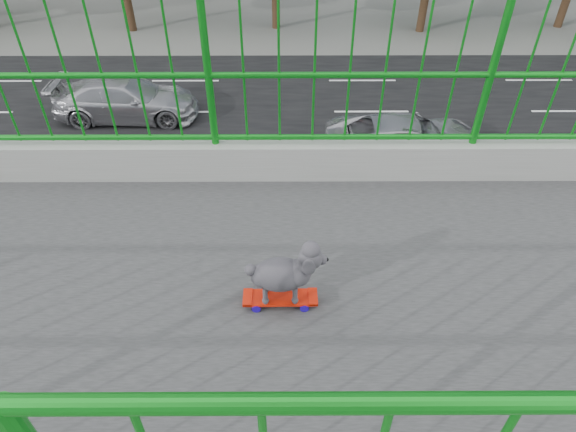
{
  "coord_description": "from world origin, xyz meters",
  "views": [
    {
      "loc": [
        1.89,
        4.55,
        9.26
      ],
      "look_at": [
        -1.01,
        4.56,
        6.88
      ],
      "focal_mm": 30.41,
      "sensor_mm": 36.0,
      "label": 1
    }
  ],
  "objects_px": {
    "car_5": "(457,284)",
    "car_1": "(503,198)",
    "poodle": "(284,272)",
    "car_3": "(126,99)",
    "car_2": "(408,141)",
    "skateboard": "(280,298)"
  },
  "relations": [
    {
      "from": "poodle",
      "to": "car_2",
      "type": "relative_size",
      "value": 0.08
    },
    {
      "from": "car_1",
      "to": "car_5",
      "type": "bearing_deg",
      "value": -34.13
    },
    {
      "from": "car_1",
      "to": "car_3",
      "type": "distance_m",
      "value": 13.97
    },
    {
      "from": "skateboard",
      "to": "car_2",
      "type": "distance_m",
      "value": 14.47
    },
    {
      "from": "skateboard",
      "to": "car_5",
      "type": "bearing_deg",
      "value": 145.08
    },
    {
      "from": "skateboard",
      "to": "car_2",
      "type": "bearing_deg",
      "value": 160.85
    },
    {
      "from": "car_2",
      "to": "car_5",
      "type": "relative_size",
      "value": 1.35
    },
    {
      "from": "poodle",
      "to": "car_2",
      "type": "distance_m",
      "value": 14.56
    },
    {
      "from": "poodle",
      "to": "car_1",
      "type": "bearing_deg",
      "value": 145.28
    },
    {
      "from": "car_3",
      "to": "car_5",
      "type": "bearing_deg",
      "value": -133.13
    },
    {
      "from": "skateboard",
      "to": "car_1",
      "type": "bearing_deg",
      "value": 145.17
    },
    {
      "from": "car_1",
      "to": "car_3",
      "type": "relative_size",
      "value": 0.87
    },
    {
      "from": "skateboard",
      "to": "car_1",
      "type": "distance_m",
      "value": 12.74
    },
    {
      "from": "poodle",
      "to": "car_2",
      "type": "height_order",
      "value": "poodle"
    },
    {
      "from": "car_1",
      "to": "car_5",
      "type": "distance_m",
      "value": 3.87
    },
    {
      "from": "car_1",
      "to": "car_2",
      "type": "height_order",
      "value": "car_1"
    },
    {
      "from": "poodle",
      "to": "car_3",
      "type": "xyz_separation_m",
      "value": [
        -15.56,
        -6.19,
        -6.48
      ]
    },
    {
      "from": "poodle",
      "to": "car_5",
      "type": "bearing_deg",
      "value": 145.24
    },
    {
      "from": "car_2",
      "to": "car_5",
      "type": "height_order",
      "value": "car_2"
    },
    {
      "from": "car_1",
      "to": "car_2",
      "type": "relative_size",
      "value": 0.85
    },
    {
      "from": "skateboard",
      "to": "car_1",
      "type": "xyz_separation_m",
      "value": [
        -9.16,
        6.25,
        -6.26
      ]
    },
    {
      "from": "car_5",
      "to": "car_1",
      "type": "bearing_deg",
      "value": 145.87
    }
  ]
}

